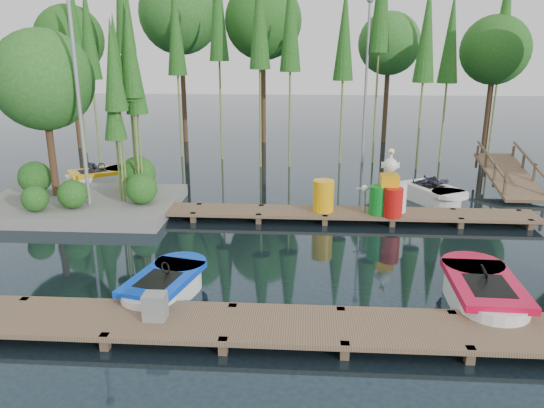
# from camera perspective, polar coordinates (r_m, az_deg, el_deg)

# --- Properties ---
(ground_plane) EXTENTS (90.00, 90.00, 0.00)m
(ground_plane) POSITION_cam_1_polar(r_m,az_deg,el_deg) (14.41, -2.12, -4.73)
(ground_plane) COLOR #1D2D37
(near_dock) EXTENTS (18.00, 1.50, 0.50)m
(near_dock) POSITION_cam_1_polar(r_m,az_deg,el_deg) (10.28, -4.75, -12.75)
(near_dock) COLOR brown
(near_dock) RESTS_ON ground
(far_dock) EXTENTS (15.00, 1.20, 0.50)m
(far_dock) POSITION_cam_1_polar(r_m,az_deg,el_deg) (16.62, 2.18, -0.91)
(far_dock) COLOR brown
(far_dock) RESTS_ON ground
(island) EXTENTS (6.20, 4.20, 6.75)m
(island) POSITION_cam_1_polar(r_m,az_deg,el_deg) (18.44, -21.25, 9.15)
(island) COLOR gray
(island) RESTS_ON ground
(tree_screen) EXTENTS (34.42, 18.53, 10.31)m
(tree_screen) POSITION_cam_1_polar(r_m,az_deg,el_deg) (24.18, -4.67, 18.75)
(tree_screen) COLOR #47301E
(tree_screen) RESTS_ON ground
(lamp_island) EXTENTS (0.30, 0.30, 7.25)m
(lamp_island) POSITION_cam_1_polar(r_m,az_deg,el_deg) (17.30, -20.27, 12.41)
(lamp_island) COLOR gray
(lamp_island) RESTS_ON ground
(lamp_rear) EXTENTS (0.30, 0.30, 7.25)m
(lamp_rear) POSITION_cam_1_polar(r_m,az_deg,el_deg) (24.48, 10.16, 14.18)
(lamp_rear) COLOR gray
(lamp_rear) RESTS_ON ground
(ramp) EXTENTS (1.50, 3.94, 1.49)m
(ramp) POSITION_cam_1_polar(r_m,az_deg,el_deg) (21.75, 24.13, 2.86)
(ramp) COLOR brown
(ramp) RESTS_ON ground
(boat_blue) EXTENTS (1.74, 2.79, 0.87)m
(boat_blue) POSITION_cam_1_polar(r_m,az_deg,el_deg) (11.83, -11.47, -8.76)
(boat_blue) COLOR white
(boat_blue) RESTS_ON ground
(boat_red) EXTENTS (1.44, 3.03, 1.01)m
(boat_red) POSITION_cam_1_polar(r_m,az_deg,el_deg) (12.04, 21.75, -9.03)
(boat_red) COLOR white
(boat_red) RESTS_ON ground
(boat_yellow_far) EXTENTS (2.97, 2.56, 1.38)m
(boat_yellow_far) POSITION_cam_1_polar(r_m,az_deg,el_deg) (21.82, -18.02, 2.76)
(boat_yellow_far) COLOR white
(boat_yellow_far) RESTS_ON ground
(boat_white_far) EXTENTS (2.35, 2.92, 1.26)m
(boat_white_far) POSITION_cam_1_polar(r_m,az_deg,el_deg) (19.27, 16.88, 1.03)
(boat_white_far) COLOR white
(boat_white_far) RESTS_ON ground
(utility_cabinet) EXTENTS (0.42, 0.36, 0.52)m
(utility_cabinet) POSITION_cam_1_polar(r_m,az_deg,el_deg) (10.40, -12.47, -10.70)
(utility_cabinet) COLOR gray
(utility_cabinet) RESTS_ON near_dock
(yellow_barrel) EXTENTS (0.65, 0.65, 0.98)m
(yellow_barrel) POSITION_cam_1_polar(r_m,az_deg,el_deg) (16.47, 5.55, 0.89)
(yellow_barrel) COLOR #F8AA0D
(yellow_barrel) RESTS_ON far_dock
(drum_cluster) EXTENTS (1.17, 1.07, 2.02)m
(drum_cluster) POSITION_cam_1_polar(r_m,az_deg,el_deg) (16.48, 12.54, 0.94)
(drum_cluster) COLOR #0D7D20
(drum_cluster) RESTS_ON far_dock
(seagull_post) EXTENTS (0.53, 0.29, 0.85)m
(seagull_post) POSITION_cam_1_polar(r_m,az_deg,el_deg) (16.53, 9.91, 1.08)
(seagull_post) COLOR gray
(seagull_post) RESTS_ON far_dock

